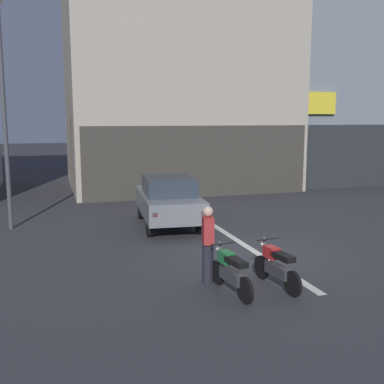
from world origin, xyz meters
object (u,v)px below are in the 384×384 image
at_px(car_grey_crossing_near, 168,199).
at_px(motorcycle_red_row_left_mid, 276,266).
at_px(motorcycle_green_row_leftmost, 231,271).
at_px(street_lamp, 3,90).
at_px(person_by_motorcycles, 208,244).

bearing_deg(car_grey_crossing_near, motorcycle_red_row_left_mid, -82.90).
bearing_deg(car_grey_crossing_near, motorcycle_green_row_leftmost, -92.64).
distance_m(street_lamp, motorcycle_green_row_leftmost, 9.48).
xyz_separation_m(motorcycle_green_row_leftmost, person_by_motorcycles, (-0.23, 0.75, 0.40)).
relative_size(car_grey_crossing_near, motorcycle_green_row_leftmost, 2.55).
height_order(car_grey_crossing_near, motorcycle_green_row_leftmost, car_grey_crossing_near).
xyz_separation_m(car_grey_crossing_near, person_by_motorcycles, (-0.51, -5.43, -0.03)).
xyz_separation_m(car_grey_crossing_near, motorcycle_red_row_left_mid, (0.76, -6.13, -0.43)).
xyz_separation_m(car_grey_crossing_near, street_lamp, (-4.95, 1.09, 3.49)).
xyz_separation_m(motorcycle_red_row_left_mid, person_by_motorcycles, (-1.28, 0.70, 0.40)).
xyz_separation_m(street_lamp, motorcycle_green_row_leftmost, (4.66, -7.27, -3.92)).
bearing_deg(motorcycle_red_row_left_mid, motorcycle_green_row_leftmost, -177.54).
height_order(car_grey_crossing_near, motorcycle_red_row_left_mid, car_grey_crossing_near).
bearing_deg(motorcycle_green_row_leftmost, car_grey_crossing_near, 87.36).
height_order(motorcycle_green_row_leftmost, person_by_motorcycles, person_by_motorcycles).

